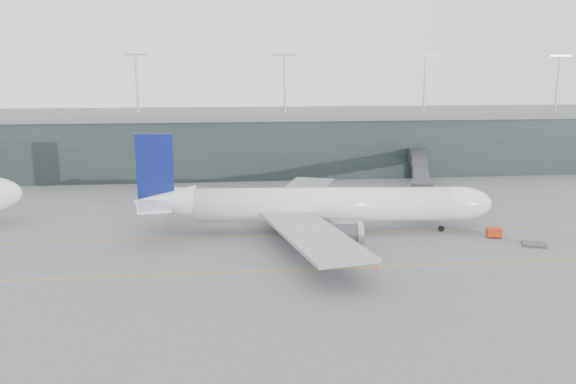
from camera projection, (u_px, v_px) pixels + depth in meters
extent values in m
plane|color=slate|center=(285.00, 228.00, 93.15)|extent=(320.00, 320.00, 0.00)
cube|color=orange|center=(287.00, 235.00, 89.27)|extent=(160.00, 0.25, 0.02)
cube|color=orange|center=(300.00, 270.00, 73.73)|extent=(160.00, 0.25, 0.02)
cube|color=orange|center=(299.00, 200.00, 113.11)|extent=(0.25, 60.00, 0.02)
cube|color=#1E2827|center=(262.00, 142.00, 148.00)|extent=(240.00, 35.00, 14.00)
cube|color=slate|center=(262.00, 113.00, 146.38)|extent=(240.00, 36.00, 1.20)
cylinder|color=#9E9EA3|center=(137.00, 86.00, 131.93)|extent=(0.60, 0.60, 14.00)
cylinder|color=#9E9EA3|center=(285.00, 86.00, 135.62)|extent=(0.60, 0.60, 14.00)
cylinder|color=#9E9EA3|center=(425.00, 85.00, 139.30)|extent=(0.60, 0.60, 14.00)
cylinder|color=#9E9EA3|center=(558.00, 85.00, 142.99)|extent=(0.60, 0.60, 14.00)
cylinder|color=white|center=(323.00, 204.00, 89.61)|extent=(40.79, 8.58, 5.46)
ellipsoid|color=white|center=(456.00, 203.00, 90.25)|extent=(11.85, 6.33, 5.46)
cone|color=white|center=(165.00, 202.00, 88.73)|extent=(10.06, 5.97, 5.24)
cube|color=gray|center=(317.00, 217.00, 90.03)|extent=(14.38, 5.48, 1.76)
cube|color=black|center=(477.00, 198.00, 90.16)|extent=(2.14, 2.78, 0.70)
cube|color=gray|center=(313.00, 234.00, 76.39)|extent=(12.87, 26.60, 0.48)
cylinder|color=#3E3E43|center=(340.00, 234.00, 82.00)|extent=(6.38, 3.55, 3.08)
cube|color=gray|center=(302.00, 192.00, 103.04)|extent=(16.34, 26.69, 0.48)
cylinder|color=#3E3E43|center=(328.00, 206.00, 98.33)|extent=(6.38, 3.55, 3.08)
cube|color=#0A1558|center=(155.00, 167.00, 87.51)|extent=(5.74, 0.88, 10.56)
cube|color=white|center=(153.00, 206.00, 83.88)|extent=(6.21, 8.67, 0.31)
cube|color=white|center=(165.00, 193.00, 93.34)|extent=(7.20, 9.08, 0.31)
cylinder|color=black|center=(441.00, 229.00, 91.08)|extent=(0.99, 0.43, 0.97)
cylinder|color=#9E9EA3|center=(442.00, 225.00, 90.93)|extent=(0.26, 0.26, 2.29)
cylinder|color=black|center=(302.00, 237.00, 86.25)|extent=(1.17, 0.53, 1.14)
cylinder|color=black|center=(299.00, 222.00, 94.50)|extent=(1.17, 0.53, 1.14)
cube|color=#29292E|center=(422.00, 191.00, 94.86)|extent=(4.74, 5.03, 3.19)
cube|color=#29292E|center=(421.00, 180.00, 103.90)|extent=(7.31, 14.97, 2.85)
cube|color=#29292E|center=(419.00, 167.00, 118.07)|extent=(7.58, 15.06, 2.96)
cube|color=#29292E|center=(418.00, 157.00, 132.23)|extent=(7.85, 15.14, 3.08)
cylinder|color=#9E9EA3|center=(420.00, 198.00, 105.42)|extent=(0.57, 0.57, 4.33)
cube|color=#3E3E43|center=(419.00, 207.00, 105.80)|extent=(2.70, 2.33, 0.80)
cylinder|color=#29292E|center=(365.00, 156.00, 133.75)|extent=(4.56, 4.56, 3.42)
cylinder|color=#29292E|center=(364.00, 171.00, 134.52)|extent=(2.05, 2.05, 4.10)
cube|color=black|center=(4.00, 188.00, 94.04)|extent=(2.91, 3.49, 0.81)
cube|color=#B12A0C|center=(494.00, 232.00, 87.72)|extent=(2.46, 1.86, 1.30)
cylinder|color=black|center=(489.00, 237.00, 87.47)|extent=(0.42, 0.24, 0.40)
cylinder|color=black|center=(500.00, 237.00, 87.28)|extent=(0.42, 0.24, 0.40)
cylinder|color=black|center=(488.00, 235.00, 88.44)|extent=(0.42, 0.24, 0.40)
cylinder|color=black|center=(498.00, 235.00, 88.25)|extent=(0.42, 0.24, 0.40)
cube|color=#3B3A40|center=(534.00, 244.00, 83.87)|extent=(4.03, 3.65, 0.33)
cube|color=#3E3E43|center=(252.00, 214.00, 101.79)|extent=(2.56, 2.33, 0.21)
cube|color=#9FA1AA|center=(251.00, 209.00, 101.59)|extent=(2.13, 2.08, 1.56)
cube|color=navy|center=(251.00, 204.00, 101.42)|extent=(2.20, 2.14, 0.08)
cube|color=#3E3E43|center=(258.00, 212.00, 103.15)|extent=(2.42, 2.19, 0.20)
cube|color=silver|center=(258.00, 207.00, 102.95)|extent=(2.02, 1.96, 1.49)
cube|color=navy|center=(258.00, 203.00, 102.79)|extent=(2.08, 2.02, 0.08)
cube|color=#3E3E43|center=(279.00, 212.00, 103.04)|extent=(1.96, 1.60, 0.19)
cube|color=silver|center=(279.00, 208.00, 102.86)|extent=(1.58, 1.49, 1.42)
cube|color=navy|center=(279.00, 204.00, 102.71)|extent=(1.63, 1.54, 0.08)
cone|color=orange|center=(491.00, 227.00, 92.50)|extent=(0.47, 0.47, 0.74)
cone|color=#EF550D|center=(378.00, 266.00, 74.02)|extent=(0.40, 0.40, 0.64)
cone|color=#D6580B|center=(330.00, 210.00, 103.97)|extent=(0.41, 0.41, 0.66)
cone|color=#D0560B|center=(220.00, 246.00, 82.37)|extent=(0.45, 0.45, 0.72)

